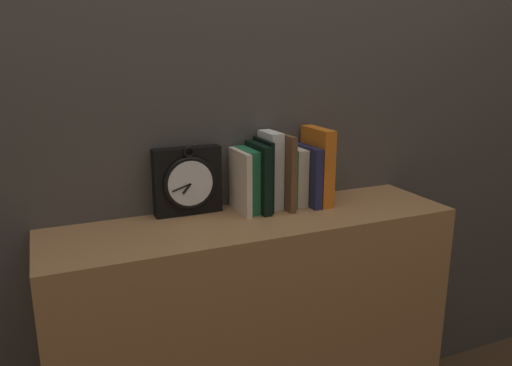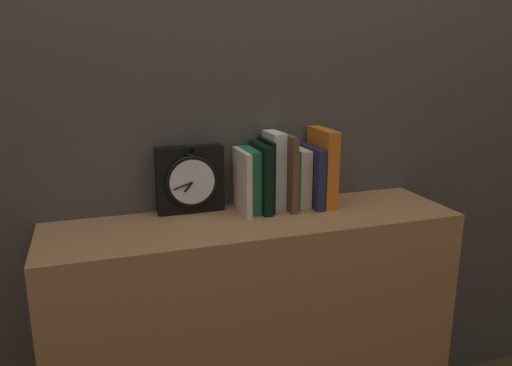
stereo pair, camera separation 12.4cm
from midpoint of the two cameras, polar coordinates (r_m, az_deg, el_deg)
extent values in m
cube|color=#47423D|center=(1.59, 0.02, 13.67)|extent=(6.00, 0.05, 2.60)
cube|color=#A87547|center=(1.68, 2.22, -18.00)|extent=(1.24, 0.33, 0.85)
cube|color=black|center=(1.54, -5.27, 0.38)|extent=(0.21, 0.05, 0.21)
torus|color=black|center=(1.51, -5.02, 0.12)|extent=(0.16, 0.01, 0.16)
cylinder|color=silver|center=(1.51, -4.99, 0.09)|extent=(0.14, 0.01, 0.14)
cube|color=black|center=(1.50, -5.40, -0.50)|extent=(0.03, 0.00, 0.03)
cube|color=black|center=(1.50, -6.00, -0.37)|extent=(0.06, 0.00, 0.02)
torus|color=black|center=(1.49, -5.10, 3.64)|extent=(0.04, 0.01, 0.04)
cube|color=beige|center=(1.53, 0.72, 0.13)|extent=(0.02, 0.15, 0.19)
cube|color=#226E44|center=(1.55, 1.55, 0.33)|extent=(0.04, 0.13, 0.20)
cube|color=black|center=(1.55, 2.85, 0.62)|extent=(0.03, 0.15, 0.21)
cube|color=black|center=(1.56, 3.45, 0.93)|extent=(0.01, 0.14, 0.22)
cube|color=white|center=(1.58, 4.33, 1.48)|extent=(0.04, 0.11, 0.24)
cube|color=brown|center=(1.57, 5.71, 1.29)|extent=(0.02, 0.16, 0.24)
cube|color=#1F683E|center=(1.60, 6.19, 0.62)|extent=(0.02, 0.13, 0.19)
cube|color=beige|center=(1.62, 7.12, 0.67)|extent=(0.04, 0.12, 0.18)
cube|color=#23254D|center=(1.61, 8.55, 0.74)|extent=(0.03, 0.16, 0.19)
cube|color=orange|center=(1.63, 9.75, 1.78)|extent=(0.04, 0.16, 0.25)
camera|label=1|loc=(0.06, -87.57, 0.64)|focal=35.00mm
camera|label=2|loc=(0.06, 92.43, -0.64)|focal=35.00mm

